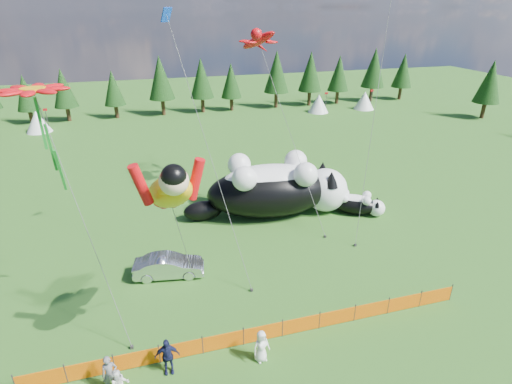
# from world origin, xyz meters

# --- Properties ---
(ground) EXTENTS (160.00, 160.00, 0.00)m
(ground) POSITION_xyz_m (0.00, 0.00, 0.00)
(ground) COLOR #0F390A
(ground) RESTS_ON ground
(safety_fence) EXTENTS (22.06, 0.06, 1.10)m
(safety_fence) POSITION_xyz_m (0.00, -3.00, 0.50)
(safety_fence) COLOR #262626
(safety_fence) RESTS_ON ground
(tree_line) EXTENTS (90.00, 4.00, 8.00)m
(tree_line) POSITION_xyz_m (0.00, 45.00, 4.00)
(tree_line) COLOR black
(tree_line) RESTS_ON ground
(festival_tents) EXTENTS (50.00, 3.20, 2.80)m
(festival_tents) POSITION_xyz_m (11.00, 40.00, 1.40)
(festival_tents) COLOR white
(festival_tents) RESTS_ON ground
(cat_large) EXTENTS (13.09, 5.56, 4.73)m
(cat_large) POSITION_xyz_m (4.90, 9.62, 2.25)
(cat_large) COLOR black
(cat_large) RESTS_ON ground
(cat_small) EXTENTS (4.48, 3.40, 1.79)m
(cat_small) POSITION_xyz_m (11.09, 7.88, 0.85)
(cat_small) COLOR black
(cat_small) RESTS_ON ground
(car) EXTENTS (4.40, 2.09, 1.39)m
(car) POSITION_xyz_m (-4.02, 3.65, 0.70)
(car) COLOR silver
(car) RESTS_ON ground
(spectator_a) EXTENTS (0.70, 0.50, 1.80)m
(spectator_a) POSITION_xyz_m (-7.08, -3.87, 0.90)
(spectator_a) COLOR slate
(spectator_a) RESTS_ON ground
(spectator_c) EXTENTS (1.15, 0.65, 1.89)m
(spectator_c) POSITION_xyz_m (-4.66, -3.62, 0.95)
(spectator_c) COLOR #161A3D
(spectator_c) RESTS_ON ground
(spectator_e) EXTENTS (0.93, 0.71, 1.69)m
(spectator_e) POSITION_xyz_m (-0.43, -4.12, 0.84)
(spectator_e) COLOR white
(spectator_e) RESTS_ON ground
(superhero_kite) EXTENTS (5.28, 7.86, 10.89)m
(superhero_kite) POSITION_xyz_m (-3.78, -1.91, 8.16)
(superhero_kite) COLOR #E7AA0C
(superhero_kite) RESTS_ON ground
(gecko_kite) EXTENTS (4.87, 12.21, 15.67)m
(gecko_kite) POSITION_xyz_m (4.68, 14.16, 12.72)
(gecko_kite) COLOR red
(gecko_kite) RESTS_ON ground
(flower_kite) EXTENTS (4.54, 5.96, 12.62)m
(flower_kite) POSITION_xyz_m (-8.92, 2.31, 11.63)
(flower_kite) COLOR red
(flower_kite) RESTS_ON ground
(diamond_kite_a) EXTENTS (3.62, 7.01, 16.20)m
(diamond_kite_a) POSITION_xyz_m (-2.47, 7.07, 14.09)
(diamond_kite_a) COLOR #0D3EC5
(diamond_kite_a) RESTS_ON ground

